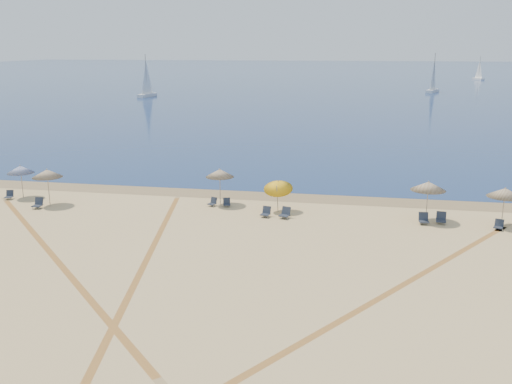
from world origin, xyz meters
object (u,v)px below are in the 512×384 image
(umbrella_5, at_px, (505,193))
(umbrella_3, at_px, (278,185))
(chair_8, at_px, (499,225))
(chair_1, at_px, (38,204))
(chair_3, at_px, (227,203))
(sailboat_1, at_px, (433,81))
(sailboat_2, at_px, (147,84))
(chair_0, at_px, (9,195))
(umbrella_1, at_px, (47,173))
(sailboat_0, at_px, (479,73))
(umbrella_2, at_px, (220,173))
(chair_5, at_px, (285,213))
(chair_7, at_px, (441,218))
(umbrella_4, at_px, (428,186))
(chair_6, at_px, (424,219))
(umbrella_0, at_px, (20,169))
(chair_2, at_px, (213,202))
(chair_4, at_px, (266,212))

(umbrella_5, bearing_deg, umbrella_3, 176.97)
(umbrella_5, xyz_separation_m, chair_8, (-0.32, -0.71, -1.89))
(chair_8, bearing_deg, chair_1, -157.55)
(umbrella_5, bearing_deg, chair_8, -114.38)
(chair_3, relative_size, chair_8, 0.91)
(sailboat_1, xyz_separation_m, sailboat_2, (-63.60, -23.98, -0.03))
(sailboat_2, bearing_deg, sailboat_1, 29.43)
(chair_0, bearing_deg, umbrella_1, -22.81)
(chair_3, distance_m, sailboat_2, 90.61)
(chair_3, distance_m, sailboat_0, 170.78)
(umbrella_2, bearing_deg, sailboat_0, 73.55)
(chair_5, bearing_deg, chair_7, 22.11)
(umbrella_3, distance_m, chair_8, 14.00)
(chair_3, height_order, chair_7, chair_7)
(umbrella_4, bearing_deg, chair_8, -15.07)
(chair_6, bearing_deg, chair_8, -8.76)
(umbrella_0, height_order, sailboat_0, sailboat_0)
(chair_3, height_order, sailboat_2, sailboat_2)
(umbrella_0, bearing_deg, umbrella_5, -1.76)
(umbrella_3, xyz_separation_m, chair_0, (-19.84, -0.36, -1.54))
(chair_2, bearing_deg, chair_4, -1.32)
(umbrella_2, relative_size, chair_5, 3.07)
(umbrella_4, distance_m, chair_4, 10.50)
(chair_4, bearing_deg, umbrella_5, 15.46)
(umbrella_2, xyz_separation_m, sailboat_2, (-36.77, 82.02, 0.52))
(umbrella_5, xyz_separation_m, chair_0, (-34.00, 0.39, -1.89))
(umbrella_3, xyz_separation_m, chair_1, (-16.46, -2.17, -1.50))
(chair_3, bearing_deg, sailboat_1, 60.66)
(chair_5, relative_size, chair_7, 1.09)
(umbrella_4, height_order, umbrella_5, umbrella_4)
(umbrella_0, height_order, sailboat_1, sailboat_1)
(umbrella_2, height_order, chair_1, umbrella_2)
(chair_7, bearing_deg, umbrella_1, -172.24)
(umbrella_4, distance_m, chair_5, 9.25)
(umbrella_0, height_order, umbrella_4, umbrella_4)
(umbrella_4, relative_size, chair_2, 3.62)
(umbrella_5, bearing_deg, umbrella_2, 174.43)
(umbrella_2, height_order, umbrella_5, umbrella_2)
(chair_8, bearing_deg, chair_6, -163.61)
(umbrella_4, height_order, chair_2, umbrella_4)
(chair_5, height_order, chair_8, chair_5)
(umbrella_0, relative_size, chair_5, 2.89)
(chair_1, xyz_separation_m, sailboat_0, (60.46, 166.69, 2.00))
(chair_2, bearing_deg, chair_5, 3.66)
(chair_8, distance_m, sailboat_2, 100.82)
(chair_1, distance_m, chair_5, 17.16)
(umbrella_0, relative_size, chair_8, 3.27)
(chair_3, height_order, chair_5, chair_5)
(umbrella_3, xyz_separation_m, sailboat_1, (22.55, 107.04, 0.99))
(umbrella_1, height_order, umbrella_2, umbrella_1)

